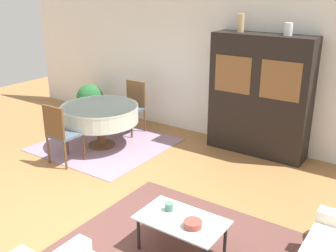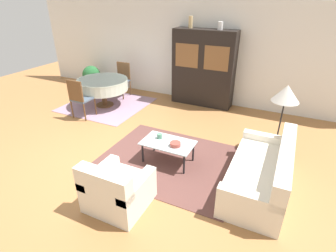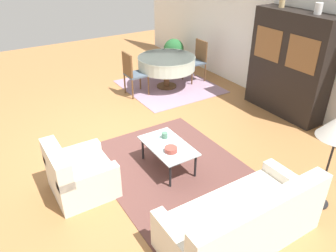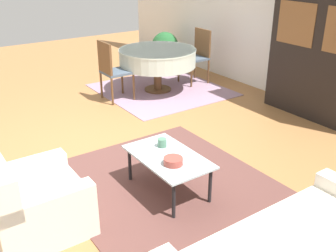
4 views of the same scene
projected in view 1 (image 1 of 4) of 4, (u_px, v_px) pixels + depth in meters
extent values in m
plane|color=#9E6B3D|center=(88.00, 231.00, 4.67)|extent=(14.00, 14.00, 0.00)
cube|color=white|center=(229.00, 68.00, 7.02)|extent=(10.00, 0.06, 2.70)
cube|color=brown|center=(186.00, 250.00, 4.32)|extent=(2.60, 2.09, 0.01)
cube|color=gray|center=(105.00, 145.00, 7.16)|extent=(2.12, 2.06, 0.01)
cylinder|color=black|center=(139.00, 233.00, 4.28)|extent=(0.04, 0.04, 0.39)
cylinder|color=black|center=(162.00, 215.00, 4.63)|extent=(0.04, 0.04, 0.39)
cylinder|color=black|center=(225.00, 239.00, 4.19)|extent=(0.04, 0.04, 0.39)
cube|color=silver|center=(182.00, 220.00, 4.16)|extent=(0.95, 0.56, 0.02)
cube|color=black|center=(260.00, 96.00, 6.53)|extent=(1.67, 0.47, 2.02)
cube|color=brown|center=(233.00, 74.00, 6.44)|extent=(0.63, 0.01, 0.61)
cube|color=brown|center=(280.00, 81.00, 6.02)|extent=(0.63, 0.01, 0.61)
cylinder|color=brown|center=(102.00, 145.00, 7.10)|extent=(0.48, 0.48, 0.03)
cylinder|color=brown|center=(101.00, 134.00, 7.03)|extent=(0.14, 0.14, 0.45)
cylinder|color=beige|center=(100.00, 114.00, 6.90)|extent=(1.35, 1.35, 0.30)
cylinder|color=beige|center=(99.00, 107.00, 6.86)|extent=(1.36, 1.36, 0.03)
cylinder|color=brown|center=(67.00, 142.00, 6.67)|extent=(0.04, 0.04, 0.45)
cylinder|color=brown|center=(84.00, 147.00, 6.45)|extent=(0.04, 0.04, 0.45)
cylinder|color=brown|center=(48.00, 150.00, 6.35)|extent=(0.04, 0.04, 0.45)
cylinder|color=brown|center=(65.00, 156.00, 6.14)|extent=(0.04, 0.04, 0.45)
cube|color=#475666|center=(65.00, 135.00, 6.32)|extent=(0.44, 0.44, 0.04)
cube|color=brown|center=(54.00, 122.00, 6.07)|extent=(0.44, 0.04, 0.50)
cylinder|color=brown|center=(132.00, 126.00, 7.40)|extent=(0.04, 0.04, 0.45)
cylinder|color=brown|center=(115.00, 122.00, 7.61)|extent=(0.04, 0.04, 0.45)
cylinder|color=brown|center=(145.00, 120.00, 7.71)|extent=(0.04, 0.04, 0.45)
cylinder|color=brown|center=(129.00, 117.00, 7.93)|extent=(0.04, 0.04, 0.45)
cube|color=#475666|center=(130.00, 109.00, 7.58)|extent=(0.44, 0.44, 0.04)
cube|color=brown|center=(136.00, 94.00, 7.64)|extent=(0.44, 0.04, 0.50)
cylinder|color=#4C7A60|center=(169.00, 207.00, 4.31)|extent=(0.10, 0.10, 0.09)
cylinder|color=#9E4238|center=(193.00, 224.00, 4.02)|extent=(0.19, 0.19, 0.07)
cylinder|color=tan|center=(241.00, 23.00, 6.36)|extent=(0.11, 0.11, 0.29)
cylinder|color=white|center=(288.00, 29.00, 5.96)|extent=(0.13, 0.13, 0.19)
cylinder|color=beige|center=(91.00, 113.00, 8.58)|extent=(0.27, 0.27, 0.22)
sphere|color=#235B2D|center=(90.00, 97.00, 8.46)|extent=(0.57, 0.57, 0.57)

